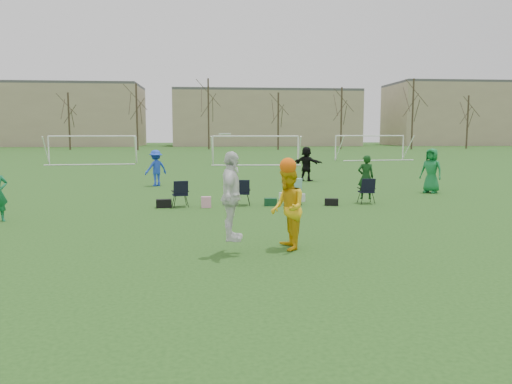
{
  "coord_description": "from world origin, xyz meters",
  "views": [
    {
      "loc": [
        0.05,
        -10.53,
        2.68
      ],
      "look_at": [
        1.18,
        1.49,
        1.25
      ],
      "focal_mm": 35.0,
      "sensor_mm": 36.0,
      "label": 1
    }
  ],
  "objects": [
    {
      "name": "ground",
      "position": [
        0.0,
        0.0,
        0.0
      ],
      "size": [
        260.0,
        260.0,
        0.0
      ],
      "primitive_type": "plane",
      "color": "#204917",
      "rests_on": "ground"
    },
    {
      "name": "goal_mid",
      "position": [
        4.0,
        32.0,
        1.92
      ],
      "size": [
        7.4,
        0.63,
        2.46
      ],
      "rotation": [
        0.0,
        0.0,
        -0.07
      ],
      "color": "white",
      "rests_on": "ground"
    },
    {
      "name": "building_row",
      "position": [
        6.73,
        96.0,
        5.99
      ],
      "size": [
        126.0,
        16.0,
        13.0
      ],
      "color": "tan",
      "rests_on": "ground"
    },
    {
      "name": "center_contest",
      "position": [
        1.24,
        0.5,
        1.13
      ],
      "size": [
        2.03,
        1.47,
        2.68
      ],
      "color": "white",
      "rests_on": "ground"
    },
    {
      "name": "fielder_black",
      "position": [
        5.48,
        17.03,
        0.96
      ],
      "size": [
        1.72,
        1.61,
        1.93
      ],
      "primitive_type": "imported",
      "rotation": [
        0.0,
        0.0,
        2.42
      ],
      "color": "black",
      "rests_on": "ground"
    },
    {
      "name": "fielder_blue",
      "position": [
        -2.65,
        15.03,
        0.91
      ],
      "size": [
        1.36,
        1.22,
        1.83
      ],
      "primitive_type": "imported",
      "rotation": [
        0.0,
        0.0,
        3.74
      ],
      "color": "blue",
      "rests_on": "ground"
    },
    {
      "name": "tree_line",
      "position": [
        0.24,
        69.85,
        5.09
      ],
      "size": [
        110.28,
        3.28,
        11.4
      ],
      "color": "#382B21",
      "rests_on": "ground"
    },
    {
      "name": "goal_left",
      "position": [
        -10.0,
        34.0,
        1.92
      ],
      "size": [
        7.39,
        0.76,
        2.46
      ],
      "rotation": [
        0.0,
        0.0,
        0.09
      ],
      "color": "white",
      "rests_on": "ground"
    },
    {
      "name": "goal_right",
      "position": [
        16.0,
        38.0,
        1.92
      ],
      "size": [
        7.35,
        1.14,
        2.46
      ],
      "rotation": [
        0.0,
        0.0,
        0.14
      ],
      "color": "white",
      "rests_on": "ground"
    },
    {
      "name": "fielder_green_far",
      "position": [
        9.97,
        10.94,
        1.0
      ],
      "size": [
        1.13,
        1.15,
        2.0
      ],
      "primitive_type": "imported",
      "rotation": [
        0.0,
        0.0,
        -0.83
      ],
      "color": "#136F34",
      "rests_on": "ground"
    },
    {
      "name": "sideline_setup",
      "position": [
        3.06,
        7.88,
        0.56
      ],
      "size": [
        8.24,
        1.93,
        1.84
      ],
      "color": "#0F3912",
      "rests_on": "ground"
    }
  ]
}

